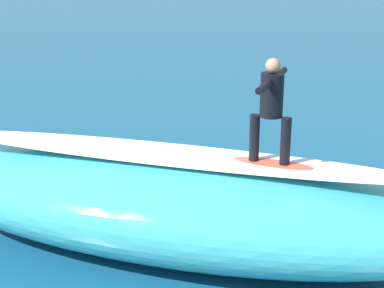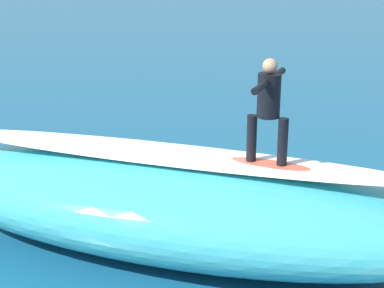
# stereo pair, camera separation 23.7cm
# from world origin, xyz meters

# --- Properties ---
(ground_plane) EXTENTS (120.00, 120.00, 0.00)m
(ground_plane) POSITION_xyz_m (0.00, 0.00, 0.00)
(ground_plane) COLOR #145175
(wave_crest) EXTENTS (10.40, 5.61, 1.73)m
(wave_crest) POSITION_xyz_m (0.17, 2.28, 0.86)
(wave_crest) COLOR teal
(wave_crest) RESTS_ON ground_plane
(wave_foam_lip) EXTENTS (8.43, 3.26, 0.08)m
(wave_foam_lip) POSITION_xyz_m (0.17, 2.28, 1.77)
(wave_foam_lip) COLOR white
(wave_foam_lip) RESTS_ON wave_crest
(surfboard_riding) EXTENTS (2.05, 1.16, 0.09)m
(surfboard_riding) POSITION_xyz_m (-1.39, 2.70, 1.77)
(surfboard_riding) COLOR #E0563D
(surfboard_riding) RESTS_ON wave_crest
(surfer_riding) EXTENTS (0.64, 1.53, 1.68)m
(surfer_riding) POSITION_xyz_m (-1.39, 2.70, 2.79)
(surfer_riding) COLOR black
(surfer_riding) RESTS_ON surfboard_riding
(surfboard_paddling) EXTENTS (1.60, 1.90, 0.08)m
(surfboard_paddling) POSITION_xyz_m (1.24, -1.72, 0.04)
(surfboard_paddling) COLOR #33B2D1
(surfboard_paddling) RESTS_ON ground_plane
(surfer_paddling) EXTENTS (1.21, 1.50, 0.31)m
(surfer_paddling) POSITION_xyz_m (1.16, -1.83, 0.21)
(surfer_paddling) COLOR black
(surfer_paddling) RESTS_ON surfboard_paddling
(foam_patch_mid) EXTENTS (0.95, 0.92, 0.15)m
(foam_patch_mid) POSITION_xyz_m (3.76, -2.40, 0.07)
(foam_patch_mid) COLOR white
(foam_patch_mid) RESTS_ON ground_plane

